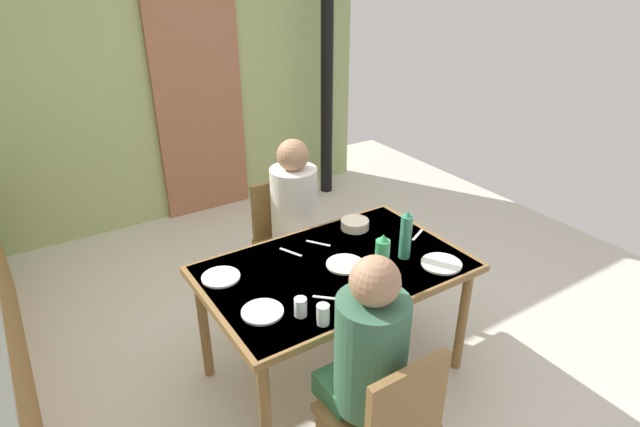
{
  "coord_description": "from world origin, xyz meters",
  "views": [
    {
      "loc": [
        -1.16,
        -2.17,
        2.22
      ],
      "look_at": [
        0.18,
        -0.1,
        0.98
      ],
      "focal_mm": 29.0,
      "sensor_mm": 36.0,
      "label": 1
    }
  ],
  "objects_px": {
    "chair_near_diner": "(386,421)",
    "water_bottle_green_near": "(382,260)",
    "person_near_diner": "(369,349)",
    "water_bottle_green_far": "(406,236)",
    "serving_bowl_center": "(355,224)",
    "person_far_diner": "(295,206)",
    "dining_table": "(335,277)",
    "chair_far_diner": "(286,236)"
  },
  "relations": [
    {
      "from": "chair_far_diner",
      "to": "water_bottle_green_far",
      "type": "distance_m",
      "value": 1.02
    },
    {
      "from": "chair_near_diner",
      "to": "water_bottle_green_far",
      "type": "distance_m",
      "value": 1.0
    },
    {
      "from": "person_near_diner",
      "to": "water_bottle_green_far",
      "type": "relative_size",
      "value": 2.7
    },
    {
      "from": "chair_far_diner",
      "to": "serving_bowl_center",
      "type": "height_order",
      "value": "chair_far_diner"
    },
    {
      "from": "person_far_diner",
      "to": "water_bottle_green_far",
      "type": "distance_m",
      "value": 0.83
    },
    {
      "from": "serving_bowl_center",
      "to": "chair_far_diner",
      "type": "bearing_deg",
      "value": 111.3
    },
    {
      "from": "chair_near_diner",
      "to": "person_near_diner",
      "type": "bearing_deg",
      "value": 90.0
    },
    {
      "from": "water_bottle_green_near",
      "to": "water_bottle_green_far",
      "type": "bearing_deg",
      "value": 25.12
    },
    {
      "from": "water_bottle_green_near",
      "to": "water_bottle_green_far",
      "type": "height_order",
      "value": "water_bottle_green_far"
    },
    {
      "from": "person_near_diner",
      "to": "water_bottle_green_near",
      "type": "xyz_separation_m",
      "value": [
        0.39,
        0.41,
        0.08
      ]
    },
    {
      "from": "chair_near_diner",
      "to": "water_bottle_green_near",
      "type": "height_order",
      "value": "water_bottle_green_near"
    },
    {
      "from": "water_bottle_green_far",
      "to": "dining_table",
      "type": "bearing_deg",
      "value": 160.68
    },
    {
      "from": "water_bottle_green_near",
      "to": "water_bottle_green_far",
      "type": "xyz_separation_m",
      "value": [
        0.26,
        0.12,
        0.0
      ]
    },
    {
      "from": "person_near_diner",
      "to": "water_bottle_green_far",
      "type": "bearing_deg",
      "value": 38.99
    },
    {
      "from": "dining_table",
      "to": "chair_near_diner",
      "type": "xyz_separation_m",
      "value": [
        -0.29,
        -0.8,
        -0.16
      ]
    },
    {
      "from": "dining_table",
      "to": "person_far_diner",
      "type": "relative_size",
      "value": 1.83
    },
    {
      "from": "water_bottle_green_near",
      "to": "water_bottle_green_far",
      "type": "distance_m",
      "value": 0.29
    },
    {
      "from": "chair_far_diner",
      "to": "person_far_diner",
      "type": "bearing_deg",
      "value": 90.0
    },
    {
      "from": "person_near_diner",
      "to": "chair_far_diner",
      "type": "bearing_deg",
      "value": 73.68
    },
    {
      "from": "person_near_diner",
      "to": "water_bottle_green_far",
      "type": "height_order",
      "value": "person_near_diner"
    },
    {
      "from": "person_near_diner",
      "to": "water_bottle_green_far",
      "type": "distance_m",
      "value": 0.85
    },
    {
      "from": "person_far_diner",
      "to": "chair_near_diner",
      "type": "bearing_deg",
      "value": 73.68
    },
    {
      "from": "chair_far_diner",
      "to": "chair_near_diner",
      "type": "bearing_deg",
      "value": 75.01
    },
    {
      "from": "person_near_diner",
      "to": "chair_near_diner",
      "type": "bearing_deg",
      "value": -90.0
    },
    {
      "from": "chair_far_diner",
      "to": "person_near_diner",
      "type": "distance_m",
      "value": 1.54
    },
    {
      "from": "chair_far_diner",
      "to": "water_bottle_green_far",
      "type": "bearing_deg",
      "value": 103.88
    },
    {
      "from": "chair_near_diner",
      "to": "water_bottle_green_far",
      "type": "bearing_deg",
      "value": 45.5
    },
    {
      "from": "water_bottle_green_far",
      "to": "serving_bowl_center",
      "type": "distance_m",
      "value": 0.43
    },
    {
      "from": "person_far_diner",
      "to": "serving_bowl_center",
      "type": "xyz_separation_m",
      "value": [
        0.2,
        -0.37,
        -0.02
      ]
    },
    {
      "from": "chair_far_diner",
      "to": "person_near_diner",
      "type": "relative_size",
      "value": 1.13
    },
    {
      "from": "person_near_diner",
      "to": "person_far_diner",
      "type": "xyz_separation_m",
      "value": [
        0.43,
        1.32,
        0.0
      ]
    },
    {
      "from": "dining_table",
      "to": "water_bottle_green_far",
      "type": "xyz_separation_m",
      "value": [
        0.37,
        -0.13,
        0.21
      ]
    },
    {
      "from": "person_far_diner",
      "to": "serving_bowl_center",
      "type": "bearing_deg",
      "value": 118.02
    },
    {
      "from": "chair_far_diner",
      "to": "serving_bowl_center",
      "type": "distance_m",
      "value": 0.61
    },
    {
      "from": "dining_table",
      "to": "water_bottle_green_near",
      "type": "height_order",
      "value": "water_bottle_green_near"
    },
    {
      "from": "dining_table",
      "to": "chair_far_diner",
      "type": "relative_size",
      "value": 1.62
    },
    {
      "from": "dining_table",
      "to": "chair_far_diner",
      "type": "distance_m",
      "value": 0.82
    },
    {
      "from": "person_far_diner",
      "to": "water_bottle_green_far",
      "type": "height_order",
      "value": "person_far_diner"
    },
    {
      "from": "dining_table",
      "to": "water_bottle_green_near",
      "type": "bearing_deg",
      "value": -67.37
    },
    {
      "from": "chair_near_diner",
      "to": "water_bottle_green_near",
      "type": "xyz_separation_m",
      "value": [
        0.39,
        0.54,
        0.36
      ]
    },
    {
      "from": "person_near_diner",
      "to": "serving_bowl_center",
      "type": "distance_m",
      "value": 1.13
    },
    {
      "from": "chair_near_diner",
      "to": "serving_bowl_center",
      "type": "distance_m",
      "value": 1.28
    }
  ]
}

